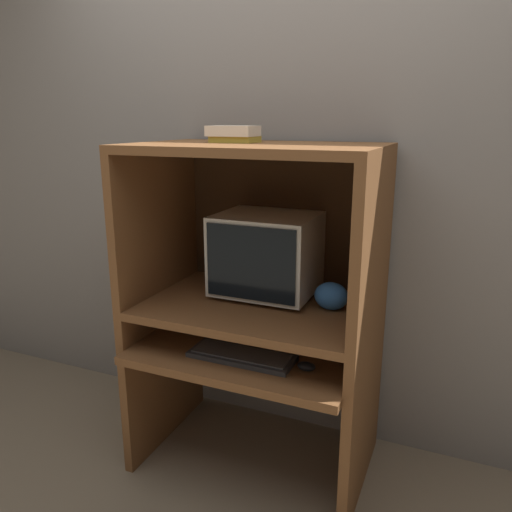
% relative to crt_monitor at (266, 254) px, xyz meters
% --- Properties ---
extents(ground_plane, '(12.00, 12.00, 0.00)m').
position_rel_crt_monitor_xyz_m(ground_plane, '(0.00, -0.45, -0.98)').
color(ground_plane, '#756651').
extents(wall_back, '(6.00, 0.06, 2.60)m').
position_rel_crt_monitor_xyz_m(wall_back, '(0.00, 0.27, 0.32)').
color(wall_back, gray).
rests_on(wall_back, ground_plane).
extents(desk_base, '(1.03, 0.73, 0.61)m').
position_rel_crt_monitor_xyz_m(desk_base, '(0.00, -0.18, -0.59)').
color(desk_base, brown).
rests_on(desk_base, ground_plane).
extents(desk_monitor_shelf, '(1.03, 0.67, 0.17)m').
position_rel_crt_monitor_xyz_m(desk_monitor_shelf, '(0.00, -0.12, -0.23)').
color(desk_monitor_shelf, brown).
rests_on(desk_monitor_shelf, desk_base).
extents(hutch_upper, '(1.03, 0.67, 0.68)m').
position_rel_crt_monitor_xyz_m(hutch_upper, '(0.00, -0.08, 0.26)').
color(hutch_upper, brown).
rests_on(hutch_upper, desk_monitor_shelf).
extents(crt_monitor, '(0.44, 0.37, 0.37)m').
position_rel_crt_monitor_xyz_m(crt_monitor, '(0.00, 0.00, 0.00)').
color(crt_monitor, beige).
rests_on(crt_monitor, desk_monitor_shelf).
extents(keyboard, '(0.44, 0.16, 0.03)m').
position_rel_crt_monitor_xyz_m(keyboard, '(0.02, -0.31, -0.35)').
color(keyboard, '#2D2D30').
rests_on(keyboard, desk_base).
extents(mouse, '(0.07, 0.05, 0.03)m').
position_rel_crt_monitor_xyz_m(mouse, '(0.29, -0.30, -0.35)').
color(mouse, black).
rests_on(mouse, desk_base).
extents(snack_bag, '(0.14, 0.11, 0.12)m').
position_rel_crt_monitor_xyz_m(snack_bag, '(0.32, -0.06, -0.13)').
color(snack_bag, '#336BB7').
rests_on(snack_bag, desk_monitor_shelf).
extents(book_stack, '(0.20, 0.15, 0.07)m').
position_rel_crt_monitor_xyz_m(book_stack, '(-0.12, -0.07, 0.53)').
color(book_stack, gold).
rests_on(book_stack, hutch_upper).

